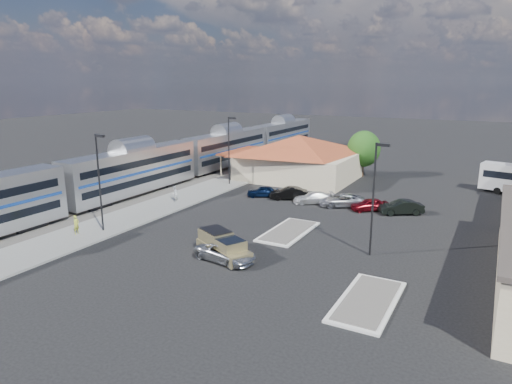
% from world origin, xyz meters
% --- Properties ---
extents(ground, '(280.00, 280.00, 0.00)m').
position_xyz_m(ground, '(0.00, 0.00, 0.00)').
color(ground, black).
rests_on(ground, ground).
extents(railbed, '(16.00, 100.00, 0.12)m').
position_xyz_m(railbed, '(-21.00, 8.00, 0.06)').
color(railbed, '#4C4944').
rests_on(railbed, ground).
extents(platform, '(5.50, 92.00, 0.18)m').
position_xyz_m(platform, '(-12.00, 6.00, 0.09)').
color(platform, gray).
rests_on(platform, ground).
extents(passenger_train, '(3.00, 104.00, 5.55)m').
position_xyz_m(passenger_train, '(-18.00, 5.75, 2.87)').
color(passenger_train, silver).
rests_on(passenger_train, ground).
extents(freight_cars, '(2.80, 46.00, 4.00)m').
position_xyz_m(freight_cars, '(-24.00, 1.73, 1.93)').
color(freight_cars, black).
rests_on(freight_cars, ground).
extents(station_depot, '(18.35, 12.24, 6.20)m').
position_xyz_m(station_depot, '(-4.56, 24.00, 3.13)').
color(station_depot, '#BFAA8C').
rests_on(station_depot, ground).
extents(traffic_island_south, '(3.30, 7.50, 0.21)m').
position_xyz_m(traffic_island_south, '(4.00, 2.00, 0.10)').
color(traffic_island_south, silver).
rests_on(traffic_island_south, ground).
extents(traffic_island_north, '(3.30, 7.50, 0.21)m').
position_xyz_m(traffic_island_north, '(14.00, -8.00, 0.10)').
color(traffic_island_north, silver).
rests_on(traffic_island_north, ground).
extents(lamp_plat_s, '(1.08, 0.25, 9.00)m').
position_xyz_m(lamp_plat_s, '(-10.90, -6.00, 5.34)').
color(lamp_plat_s, black).
rests_on(lamp_plat_s, ground).
extents(lamp_plat_n, '(1.08, 0.25, 9.00)m').
position_xyz_m(lamp_plat_n, '(-10.90, 16.00, 5.34)').
color(lamp_plat_n, black).
rests_on(lamp_plat_n, ground).
extents(lamp_lot, '(1.08, 0.25, 9.00)m').
position_xyz_m(lamp_lot, '(12.10, 0.00, 5.34)').
color(lamp_lot, black).
rests_on(lamp_lot, ground).
extents(tree_depot, '(4.71, 4.71, 6.63)m').
position_xyz_m(tree_depot, '(3.00, 30.00, 4.02)').
color(tree_depot, '#382314').
rests_on(tree_depot, ground).
extents(pickup_truck, '(5.71, 4.15, 1.86)m').
position_xyz_m(pickup_truck, '(2.00, -5.91, 0.88)').
color(pickup_truck, tan).
rests_on(pickup_truck, ground).
extents(suv, '(5.33, 3.07, 1.40)m').
position_xyz_m(suv, '(2.58, -6.52, 0.70)').
color(suv, '#A7AAAF').
rests_on(suv, ground).
extents(person_a, '(0.48, 0.67, 1.71)m').
position_xyz_m(person_a, '(-12.30, -7.85, 1.03)').
color(person_a, gold).
rests_on(person_a, platform).
extents(person_b, '(0.73, 0.90, 1.74)m').
position_xyz_m(person_b, '(-11.82, 5.48, 1.05)').
color(person_b, white).
rests_on(person_b, platform).
extents(parked_car_a, '(4.10, 3.11, 1.30)m').
position_xyz_m(parked_car_a, '(-4.17, 12.60, 0.65)').
color(parked_car_a, '#0C1B3D').
rests_on(parked_car_a, ground).
extents(parked_car_b, '(4.65, 3.37, 1.46)m').
position_xyz_m(parked_car_b, '(-0.97, 12.90, 0.73)').
color(parked_car_b, black).
rests_on(parked_car_b, ground).
extents(parked_car_c, '(4.79, 3.96, 1.31)m').
position_xyz_m(parked_car_c, '(2.23, 12.60, 0.65)').
color(parked_car_c, white).
rests_on(parked_car_c, ground).
extents(parked_car_d, '(5.51, 4.51, 1.40)m').
position_xyz_m(parked_car_d, '(5.43, 12.90, 0.70)').
color(parked_car_d, '#9A9CA3').
rests_on(parked_car_d, ground).
extents(parked_car_e, '(4.20, 3.60, 1.36)m').
position_xyz_m(parked_car_e, '(8.63, 12.60, 0.68)').
color(parked_car_e, maroon).
rests_on(parked_car_e, ground).
extents(parked_car_f, '(4.66, 3.68, 1.48)m').
position_xyz_m(parked_car_f, '(11.83, 12.90, 0.74)').
color(parked_car_f, black).
rests_on(parked_car_f, ground).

